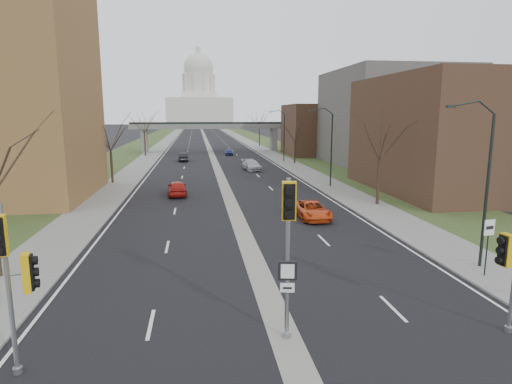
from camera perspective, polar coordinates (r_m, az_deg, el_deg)
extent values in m
plane|color=black|center=(16.39, 4.12, -19.33)|extent=(700.00, 700.00, 0.00)
cube|color=black|center=(164.14, -6.92, 7.43)|extent=(20.00, 600.00, 0.01)
cube|color=gray|center=(164.14, -6.92, 7.43)|extent=(1.20, 600.00, 0.02)
cube|color=gray|center=(164.80, -2.71, 7.52)|extent=(4.00, 600.00, 0.12)
cube|color=gray|center=(164.35, -11.14, 7.34)|extent=(4.00, 600.00, 0.12)
cube|color=#2E401D|center=(165.45, -0.62, 7.54)|extent=(8.00, 600.00, 0.10)
cube|color=#2E401D|center=(164.79, -13.24, 7.26)|extent=(8.00, 600.00, 0.10)
cube|color=#472F21|center=(49.93, 25.09, 6.96)|extent=(16.00, 20.00, 12.00)
cube|color=#625F5A|center=(72.86, 17.54, 9.39)|extent=(18.00, 22.00, 15.00)
cube|color=#472F21|center=(87.63, 8.78, 8.18)|extent=(14.00, 14.00, 10.00)
cube|color=slate|center=(94.71, -14.65, 6.61)|extent=(1.20, 2.50, 5.00)
cube|color=slate|center=(95.61, 2.37, 6.96)|extent=(1.20, 2.50, 5.00)
cube|color=slate|center=(93.99, -6.14, 8.69)|extent=(34.00, 3.00, 1.00)
cube|color=black|center=(93.98, -6.15, 9.11)|extent=(34.00, 0.15, 0.50)
cube|color=silver|center=(333.93, -7.54, 10.57)|extent=(48.00, 42.00, 20.00)
cube|color=silver|center=(334.21, -7.59, 12.63)|extent=(26.00, 26.00, 5.00)
cylinder|color=silver|center=(334.71, -7.63, 14.17)|extent=(22.00, 22.00, 14.00)
sphere|color=silver|center=(335.64, -7.67, 16.04)|extent=(22.00, 22.00, 22.00)
cylinder|color=silver|center=(336.99, -7.72, 17.99)|extent=(3.60, 3.60, 4.50)
cylinder|color=black|center=(25.16, 28.40, -0.03)|extent=(0.16, 0.16, 8.00)
cube|color=black|center=(23.54, 24.73, 10.30)|extent=(0.45, 0.18, 0.14)
cylinder|color=black|center=(48.42, 10.01, 5.46)|extent=(0.16, 0.16, 8.00)
cube|color=black|center=(47.60, 7.49, 10.69)|extent=(0.45, 0.18, 0.14)
cylinder|color=black|center=(73.54, 3.76, 7.21)|extent=(0.16, 0.16, 8.00)
cube|color=black|center=(73.00, 2.01, 10.62)|extent=(0.45, 0.18, 0.14)
cylinder|color=#382B21|center=(53.20, -18.68, 3.20)|extent=(0.28, 0.28, 3.75)
cylinder|color=#382B21|center=(86.68, -14.59, 6.13)|extent=(0.28, 0.28, 4.25)
cylinder|color=#382B21|center=(39.79, 15.98, 1.28)|extent=(0.28, 0.28, 4.00)
cylinder|color=#382B21|center=(71.03, 5.18, 5.26)|extent=(0.28, 0.28, 3.50)
cylinder|color=#382B21|center=(110.24, 0.46, 7.29)|extent=(0.28, 0.28, 4.25)
cylinder|color=gray|center=(15.40, -30.06, -11.41)|extent=(0.15, 0.15, 5.52)
cylinder|color=gray|center=(16.51, -29.18, -20.04)|extent=(0.30, 0.30, 0.21)
cube|color=gold|center=(15.13, -28.25, -9.48)|extent=(0.51, 0.52, 1.22)
cylinder|color=gray|center=(15.46, 4.22, -9.09)|extent=(0.16, 0.16, 5.94)
cylinder|color=gray|center=(16.63, 4.09, -18.41)|extent=(0.32, 0.32, 0.23)
cube|color=gold|center=(14.30, 4.43, -1.20)|extent=(0.55, 0.53, 1.31)
cube|color=black|center=(15.57, 4.21, -10.28)|extent=(0.68, 0.16, 0.69)
cube|color=silver|center=(15.81, 4.18, -12.41)|extent=(0.51, 0.13, 0.34)
cylinder|color=gray|center=(19.47, 30.61, -15.45)|extent=(0.30, 0.30, 0.21)
cube|color=gold|center=(18.02, 30.35, -6.69)|extent=(0.47, 0.49, 1.21)
cylinder|color=black|center=(24.36, 28.39, -7.00)|extent=(0.07, 0.07, 2.49)
cube|color=silver|center=(24.04, 28.64, -4.16)|extent=(0.62, 0.14, 0.79)
imported|color=#A31912|center=(43.85, -10.47, 0.54)|extent=(2.17, 4.67, 1.55)
imported|color=black|center=(75.90, -9.71, 4.61)|extent=(1.89, 4.54, 1.46)
imported|color=#D04516|center=(33.95, 7.47, -2.39)|extent=(2.36, 4.93, 1.36)
imported|color=#B8B7C0|center=(62.84, -0.59, 3.61)|extent=(2.75, 5.38, 1.49)
imported|color=navy|center=(86.48, -3.65, 5.34)|extent=(1.46, 3.59, 1.22)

